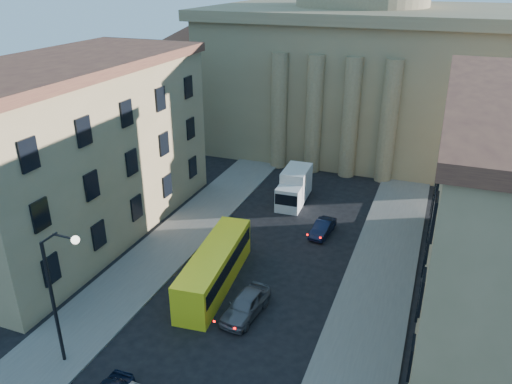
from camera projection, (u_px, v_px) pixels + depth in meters
sidewalk_left at (144, 269)px, 38.09m from camera, size 5.00×60.00×0.15m
sidewalk_right at (367, 320)px, 32.55m from camera, size 5.00×60.00×0.15m
church at (357, 50)px, 62.50m from camera, size 68.02×28.76×36.60m
building_left at (74, 149)px, 41.29m from camera, size 11.60×26.60×14.70m
street_lamp at (58, 288)px, 26.94m from camera, size 2.62×0.44×8.83m
car_right_far at (246, 305)px, 32.90m from camera, size 2.36×4.82×1.58m
car_right_distant at (323, 228)px, 43.07m from camera, size 1.69×3.88×1.24m
city_bus at (215, 266)px, 35.76m from camera, size 3.33×10.49×2.90m
box_truck at (294, 188)px, 48.82m from camera, size 2.52×5.93×3.21m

